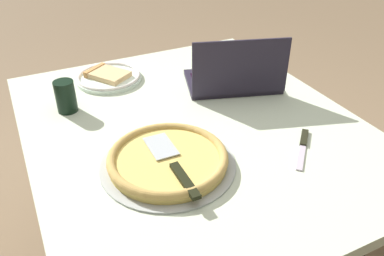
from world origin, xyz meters
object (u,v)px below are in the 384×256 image
drink_cup (66,96)px  dining_table (193,143)px  pizza_plate (109,77)px  laptop (234,77)px  pizza_tray (168,160)px  table_knife (303,145)px

drink_cup → dining_table: bearing=-127.1°
pizza_plate → drink_cup: (-0.17, 0.19, 0.04)m
dining_table → laptop: (0.16, -0.25, 0.12)m
laptop → pizza_plate: (0.27, 0.41, -0.03)m
pizza_tray → laptop: bearing=-51.3°
laptop → pizza_plate: laptop is taller
drink_cup → pizza_tray: bearing=-156.3°
dining_table → drink_cup: bearing=52.9°
dining_table → pizza_plate: 0.47m
dining_table → drink_cup: (0.26, 0.35, 0.13)m
laptop → drink_cup: (0.10, 0.60, 0.01)m
dining_table → pizza_plate: size_ratio=4.84×
pizza_tray → table_knife: 0.41m
dining_table → table_knife: (-0.26, -0.24, 0.08)m
laptop → table_knife: 0.42m
laptop → table_knife: bearing=178.8°
dining_table → pizza_tray: size_ratio=3.25×
laptop → dining_table: bearing=122.9°
dining_table → drink_cup: drink_cup is taller
pizza_plate → table_knife: pizza_plate is taller
dining_table → table_knife: 0.36m
pizza_plate → pizza_tray: 0.60m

